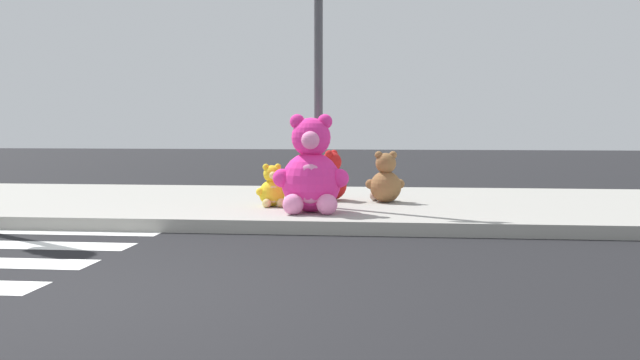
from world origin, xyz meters
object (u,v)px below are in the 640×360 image
at_px(plush_pink_large, 311,173).
at_px(plush_yellow, 272,189).
at_px(sign_pole, 318,71).
at_px(plush_brown, 385,182).
at_px(plush_red, 330,180).

bearing_deg(plush_pink_large, plush_yellow, 135.97).
bearing_deg(sign_pole, plush_pink_large, -92.28).
xyz_separation_m(plush_yellow, plush_brown, (1.42, 0.67, 0.06)).
height_order(sign_pole, plush_brown, sign_pole).
relative_size(sign_pole, plush_yellow, 5.90).
relative_size(plush_red, plush_yellow, 1.27).
height_order(plush_pink_large, plush_brown, plush_pink_large).
distance_m(plush_yellow, plush_brown, 1.57).
xyz_separation_m(plush_red, plush_yellow, (-0.65, -0.85, -0.06)).
distance_m(plush_pink_large, plush_red, 1.41).
relative_size(sign_pole, plush_brown, 4.67).
relative_size(plush_pink_large, plush_yellow, 2.14).
bearing_deg(plush_red, plush_pink_large, -93.76).
distance_m(sign_pole, plush_pink_large, 1.37).
relative_size(plush_yellow, plush_brown, 0.79).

